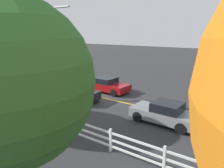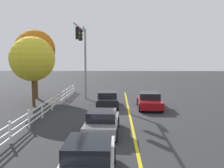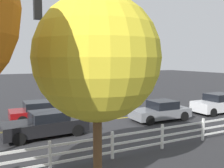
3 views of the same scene
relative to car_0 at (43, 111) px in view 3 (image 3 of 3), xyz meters
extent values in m
plane|color=#2D2D30|center=(-0.67, 1.80, -0.65)|extent=(120.00, 120.00, 0.00)
cube|color=gold|center=(-4.67, 1.80, -0.64)|extent=(28.00, 0.16, 0.01)
cube|color=black|center=(1.40, 6.03, 5.65)|extent=(0.32, 0.28, 1.00)
sphere|color=red|center=(1.40, 5.88, 5.97)|extent=(0.17, 0.17, 0.17)
sphere|color=orange|center=(1.40, 5.88, 5.65)|extent=(0.17, 0.17, 0.17)
sphere|color=#148C19|center=(1.40, 5.88, 5.33)|extent=(0.17, 0.17, 0.17)
cube|color=black|center=(-0.26, 6.03, 5.65)|extent=(0.32, 0.28, 1.00)
sphere|color=red|center=(-0.26, 5.88, 5.97)|extent=(0.17, 0.17, 0.17)
sphere|color=orange|center=(-0.26, 5.88, 5.65)|extent=(0.17, 0.17, 0.17)
sphere|color=#148C19|center=(-0.26, 5.88, 5.33)|extent=(0.17, 0.17, 0.17)
cube|color=maroon|center=(-0.05, 0.00, -0.13)|extent=(4.35, 1.98, 0.60)
cube|color=black|center=(0.16, 0.00, 0.43)|extent=(2.04, 1.74, 0.51)
cylinder|color=black|center=(-1.54, -0.84, -0.33)|extent=(0.65, 0.24, 0.64)
cylinder|color=black|center=(-1.49, 0.92, -0.33)|extent=(0.65, 0.24, 0.64)
cylinder|color=black|center=(1.39, -0.91, -0.33)|extent=(0.65, 0.24, 0.64)
cylinder|color=black|center=(1.43, 0.84, -0.33)|extent=(0.65, 0.24, 0.64)
cube|color=silver|center=(-12.42, 3.70, -0.06)|extent=(3.95, 1.73, 0.74)
cube|color=black|center=(-12.61, 3.70, 0.58)|extent=(1.88, 1.55, 0.54)
cylinder|color=black|center=(-11.08, 4.50, -0.33)|extent=(0.64, 0.22, 0.64)
cylinder|color=black|center=(-11.08, 2.89, -0.33)|extent=(0.64, 0.22, 0.64)
cylinder|color=black|center=(-13.76, 2.90, -0.33)|extent=(0.64, 0.22, 0.64)
cube|color=slate|center=(-7.06, 3.58, -0.13)|extent=(4.08, 1.89, 0.59)
cube|color=black|center=(-7.26, 3.59, 0.43)|extent=(1.72, 1.63, 0.53)
cylinder|color=black|center=(-5.66, 4.34, -0.33)|extent=(0.65, 0.24, 0.64)
cylinder|color=black|center=(-5.73, 2.72, -0.33)|extent=(0.65, 0.24, 0.64)
cylinder|color=black|center=(-8.39, 4.44, -0.33)|extent=(0.65, 0.24, 0.64)
cylinder|color=black|center=(-8.45, 2.82, -0.33)|extent=(0.65, 0.24, 0.64)
cube|color=black|center=(0.69, 3.64, -0.10)|extent=(4.53, 2.03, 0.66)
cube|color=black|center=(0.47, 3.63, 0.46)|extent=(1.97, 1.70, 0.47)
cylinder|color=black|center=(2.15, 4.55, -0.33)|extent=(0.65, 0.26, 0.64)
cylinder|color=black|center=(2.24, 2.90, -0.33)|extent=(0.65, 0.26, 0.64)
cylinder|color=black|center=(-0.86, 4.37, -0.33)|extent=(0.65, 0.26, 0.64)
cylinder|color=black|center=(-0.77, 2.73, -0.33)|extent=(0.65, 0.26, 0.64)
cube|color=white|center=(-6.27, 8.08, -0.07)|extent=(0.10, 0.10, 1.15)
cube|color=white|center=(-3.67, 8.08, -0.07)|extent=(0.10, 0.10, 1.15)
cube|color=white|center=(-1.07, 8.08, -0.07)|extent=(0.10, 0.10, 1.15)
cube|color=white|center=(1.53, 8.08, -0.07)|extent=(0.10, 0.10, 1.15)
cube|color=white|center=(-3.67, 8.08, 0.30)|extent=(26.00, 0.06, 0.09)
cube|color=white|center=(-3.67, 8.08, -0.05)|extent=(26.00, 0.06, 0.09)
cube|color=white|center=(-3.67, 8.08, -0.37)|extent=(26.00, 0.06, 0.09)
cylinder|color=brown|center=(0.54, 10.14, 0.72)|extent=(0.28, 0.28, 2.73)
sphere|color=yellow|center=(0.54, 10.14, 3.54)|extent=(3.89, 3.89, 3.89)
camera|label=1|loc=(-11.43, 15.29, 4.83)|focal=33.94mm
camera|label=2|loc=(-20.55, 2.72, 3.63)|focal=39.03mm
camera|label=3|loc=(3.77, 17.31, 3.50)|focal=41.47mm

